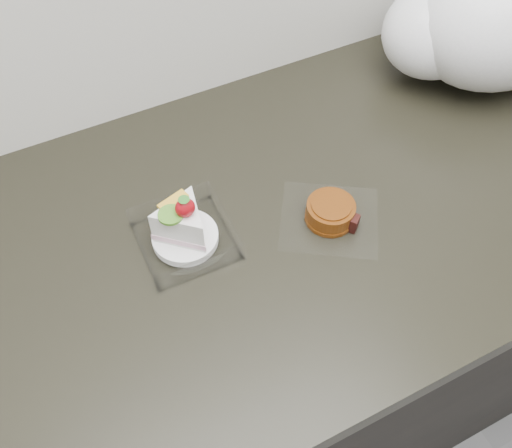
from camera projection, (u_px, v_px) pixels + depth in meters
counter at (247, 355)px, 1.20m from camera, size 2.04×0.64×0.90m
cake_tray at (184, 230)px, 0.81m from camera, size 0.13×0.13×0.10m
mooncake_wrap at (331, 213)px, 0.84m from camera, size 0.19×0.19×0.03m
plastic_bag at (492, 16)px, 0.96m from camera, size 0.40×0.32×0.31m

